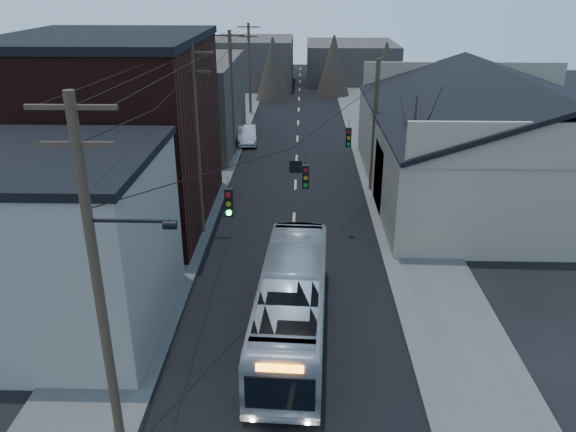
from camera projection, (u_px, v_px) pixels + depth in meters
The scene contains 13 objects.
road_surface at pixel (296, 167), 41.84m from camera, with size 9.00×110.00×0.02m, color black.
sidewalk_left at pixel (209, 165), 41.98m from camera, with size 4.00×110.00×0.12m, color #474744.
sidewalk_right at pixel (384, 167), 41.66m from camera, with size 4.00×110.00×0.12m, color #474744.
building_clapboard at pixel (53, 246), 21.36m from camera, with size 8.00×8.00×7.00m, color gray.
building_brick at pixel (113, 134), 30.93m from camera, with size 10.00×12.00×10.00m, color black.
building_left_far at pixel (182, 103), 46.24m from camera, with size 9.00×14.00×7.00m, color #37302C.
warehouse at pixel (498, 152), 35.87m from camera, with size 16.16×20.60×7.73m.
building_far_left at pixel (254, 62), 73.07m from camera, with size 10.00×12.00×6.00m, color #37302C.
building_far_right at pixel (351, 61), 77.55m from camera, with size 12.00×14.00×5.00m, color #37302C.
bare_tree at pixel (411, 161), 31.07m from camera, with size 0.40×0.40×7.20m, color black.
utility_lines at pixel (245, 119), 34.60m from camera, with size 11.24×45.28×10.50m.
bus at pixel (292, 303), 21.43m from camera, with size 2.45×10.47×2.92m, color #A6ABB2.
parked_car at pixel (247, 135), 47.64m from camera, with size 1.53×4.39×1.45m, color #ACAFB4.
Camera 1 is at (0.46, -9.99, 12.85)m, focal length 35.00 mm.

